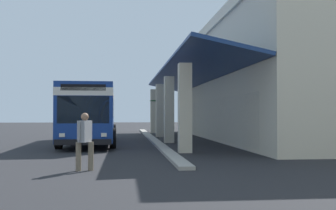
# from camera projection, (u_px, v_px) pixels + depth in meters

# --- Properties ---
(ground) EXTENTS (120.00, 120.00, 0.00)m
(ground) POSITION_uv_depth(u_px,v_px,m) (211.00, 141.00, 25.63)
(ground) COLOR #262628
(curb_strip) EXTENTS (29.94, 0.50, 0.12)m
(curb_strip) POSITION_uv_depth(u_px,v_px,m) (152.00, 139.00, 26.95)
(curb_strip) COLOR #9E998E
(curb_strip) RESTS_ON ground
(plaza_building) EXTENTS (25.25, 15.36, 7.59)m
(plaza_building) POSITION_uv_depth(u_px,v_px,m) (293.00, 83.00, 28.07)
(plaza_building) COLOR beige
(plaza_building) RESTS_ON ground
(transit_bus) EXTENTS (11.26, 2.99, 3.34)m
(transit_bus) POSITION_uv_depth(u_px,v_px,m) (91.00, 111.00, 23.44)
(transit_bus) COLOR navy
(transit_bus) RESTS_ON ground
(pedestrian) EXTENTS (0.61, 0.51, 1.69)m
(pedestrian) POSITION_uv_depth(u_px,v_px,m) (85.00, 138.00, 12.06)
(pedestrian) COLOR #726651
(pedestrian) RESTS_ON ground
(potted_palm) EXTENTS (2.00, 1.96, 2.94)m
(potted_palm) POSITION_uv_depth(u_px,v_px,m) (162.00, 126.00, 33.63)
(potted_palm) COLOR #4C4742
(potted_palm) RESTS_ON ground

